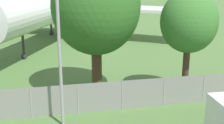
# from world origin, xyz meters

# --- Properties ---
(perimeter_fence) EXTENTS (56.07, 0.07, 1.76)m
(perimeter_fence) POSITION_xyz_m (0.00, 9.71, 0.88)
(perimeter_fence) COLOR gray
(perimeter_fence) RESTS_ON ground
(airplane) EXTENTS (27.60, 34.09, 11.37)m
(airplane) POSITION_xyz_m (0.66, 30.53, 4.07)
(airplane) COLOR white
(airplane) RESTS_ON ground
(tree_near_hangar) EXTENTS (5.41, 5.41, 8.66)m
(tree_near_hangar) POSITION_xyz_m (1.52, 12.33, 5.65)
(tree_near_hangar) COLOR #4C3823
(tree_near_hangar) RESTS_ON ground
(tree_behind_benches) EXTENTS (3.45, 3.45, 6.73)m
(tree_behind_benches) POSITION_xyz_m (6.89, 10.74, 4.79)
(tree_behind_benches) COLOR #4C3823
(tree_behind_benches) RESTS_ON ground
(light_mast) EXTENTS (0.44, 0.44, 8.34)m
(light_mast) POSITION_xyz_m (-0.93, 8.51, 5.05)
(light_mast) COLOR #99999E
(light_mast) RESTS_ON ground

